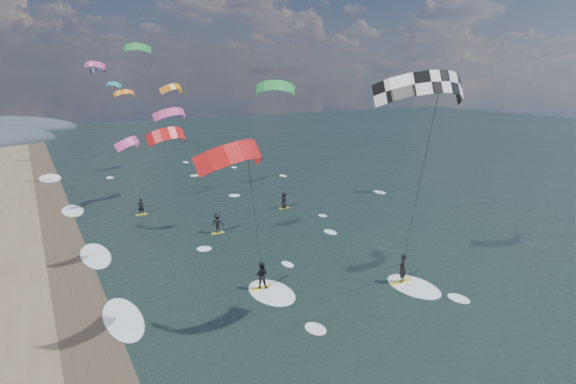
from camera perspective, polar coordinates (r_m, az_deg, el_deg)
wet_sand_strip at (r=25.29m, az=-21.38°, el=-19.65°), size 3.00×240.00×0.00m
kitesurfer_near_a at (r=24.75m, az=16.88°, el=7.28°), size 8.09×8.61×14.27m
kitesurfer_near_b at (r=24.67m, az=-4.00°, el=-1.10°), size 7.19×8.89×11.45m
far_kitesurfers at (r=45.08m, az=-7.37°, el=-2.47°), size 14.45×9.65×1.78m
bg_kite_field at (r=66.07m, az=-16.89°, el=11.74°), size 13.67×69.26×10.73m
shoreline_surf at (r=29.49m, az=-20.32°, el=-14.43°), size 2.40×79.40×0.11m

